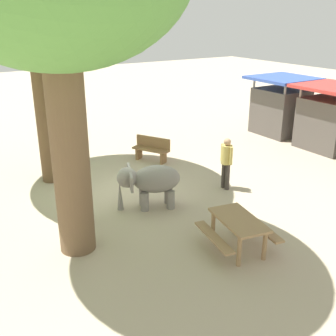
{
  "coord_description": "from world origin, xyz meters",
  "views": [
    {
      "loc": [
        10.22,
        -4.82,
        5.12
      ],
      "look_at": [
        0.63,
        1.23,
        0.8
      ],
      "focal_mm": 43.7,
      "sensor_mm": 36.0,
      "label": 1
    }
  ],
  "objects": [
    {
      "name": "market_stall_red",
      "position": [
        0.38,
        8.91,
        1.14
      ],
      "size": [
        2.5,
        2.5,
        2.52
      ],
      "color": "#59514C",
      "rests_on": "ground_plane"
    },
    {
      "name": "ground_plane",
      "position": [
        0.0,
        0.0,
        0.0
      ],
      "size": [
        60.0,
        60.0,
        0.0
      ],
      "primitive_type": "plane",
      "color": "#BAA88C"
    },
    {
      "name": "market_stall_blue",
      "position": [
        -2.22,
        8.91,
        1.14
      ],
      "size": [
        2.5,
        2.5,
        2.52
      ],
      "color": "#59514C",
      "rests_on": "ground_plane"
    },
    {
      "name": "feed_bucket",
      "position": [
        1.03,
        -1.59,
        0.16
      ],
      "size": [
        0.36,
        0.36,
        0.32
      ],
      "primitive_type": "cylinder",
      "color": "gray",
      "rests_on": "ground_plane"
    },
    {
      "name": "wooden_bench",
      "position": [
        -2.12,
        2.26,
        0.47
      ],
      "size": [
        1.42,
        1.03,
        0.88
      ],
      "rotation": [
        0.0,
        0.0,
        3.64
      ],
      "color": "olive",
      "rests_on": "ground_plane"
    },
    {
      "name": "person_handler",
      "position": [
        1.3,
        2.9,
        0.95
      ],
      "size": [
        0.51,
        0.32,
        1.62
      ],
      "rotation": [
        0.0,
        0.0,
        -1.59
      ],
      "color": "#3F3833",
      "rests_on": "ground_plane"
    },
    {
      "name": "picnic_table_near",
      "position": [
        4.15,
        0.9,
        0.59
      ],
      "size": [
        1.75,
        1.73,
        0.78
      ],
      "rotation": [
        0.0,
        0.0,
        6.1
      ],
      "color": "#9E7A51",
      "rests_on": "ground_plane"
    },
    {
      "name": "elephant",
      "position": [
        1.19,
        0.29,
        0.79
      ],
      "size": [
        1.4,
        1.77,
        1.23
      ],
      "rotation": [
        0.0,
        0.0,
        4.32
      ],
      "color": "gray",
      "rests_on": "ground_plane"
    }
  ]
}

